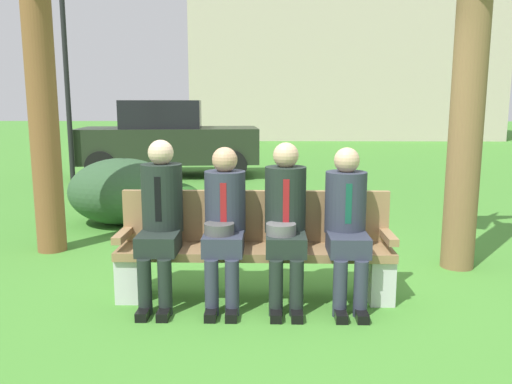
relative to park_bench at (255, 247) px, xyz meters
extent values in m
plane|color=#458930|center=(0.22, 0.12, -0.44)|extent=(80.00, 80.00, 0.00)
cube|color=#99754C|center=(0.00, -0.06, -0.02)|extent=(2.30, 0.44, 0.07)
cube|color=#99754C|center=(0.00, 0.13, 0.24)|extent=(2.30, 0.06, 0.45)
cube|color=#99754C|center=(-1.11, -0.06, 0.11)|extent=(0.08, 0.44, 0.06)
cube|color=#99754C|center=(1.11, -0.06, 0.11)|extent=(0.08, 0.44, 0.06)
cube|color=silver|center=(-1.05, -0.06, -0.25)|extent=(0.20, 0.37, 0.38)
cube|color=silver|center=(1.05, -0.06, -0.25)|extent=(0.20, 0.37, 0.38)
cube|color=#1E2823|center=(-0.77, -0.23, 0.09)|extent=(0.32, 0.38, 0.16)
cylinder|color=#1E2823|center=(-0.85, -0.42, -0.21)|extent=(0.11, 0.11, 0.45)
cylinder|color=#1E2823|center=(-0.69, -0.42, -0.21)|extent=(0.11, 0.11, 0.45)
cube|color=black|center=(-0.85, -0.48, -0.40)|extent=(0.09, 0.22, 0.07)
cube|color=black|center=(-0.69, -0.48, -0.40)|extent=(0.09, 0.22, 0.07)
cylinder|color=#1E2823|center=(-0.77, -0.04, 0.43)|extent=(0.34, 0.34, 0.57)
cube|color=black|center=(-0.77, -0.21, 0.45)|extent=(0.05, 0.01, 0.36)
sphere|color=beige|center=(-0.77, -0.04, 0.81)|extent=(0.21, 0.21, 0.21)
cube|color=#2D3342|center=(-0.25, -0.23, 0.09)|extent=(0.32, 0.38, 0.16)
cylinder|color=#2D3342|center=(-0.33, -0.42, -0.21)|extent=(0.11, 0.11, 0.45)
cylinder|color=#2D3342|center=(-0.17, -0.42, -0.21)|extent=(0.11, 0.11, 0.45)
cube|color=black|center=(-0.33, -0.48, -0.40)|extent=(0.09, 0.22, 0.07)
cube|color=black|center=(-0.17, -0.48, -0.40)|extent=(0.09, 0.22, 0.07)
cylinder|color=#2D3342|center=(-0.25, -0.04, 0.40)|extent=(0.34, 0.34, 0.51)
cube|color=maroon|center=(-0.25, -0.21, 0.42)|extent=(0.05, 0.01, 0.33)
sphere|color=tan|center=(-0.25, -0.04, 0.75)|extent=(0.21, 0.21, 0.21)
cylinder|color=#494949|center=(-0.28, -0.25, 0.22)|extent=(0.24, 0.24, 0.09)
cube|color=#1E2823|center=(0.25, -0.23, 0.09)|extent=(0.32, 0.38, 0.16)
cylinder|color=#1E2823|center=(0.17, -0.42, -0.21)|extent=(0.11, 0.11, 0.45)
cylinder|color=#1E2823|center=(0.33, -0.42, -0.21)|extent=(0.11, 0.11, 0.45)
cube|color=black|center=(0.17, -0.48, -0.40)|extent=(0.09, 0.22, 0.07)
cube|color=black|center=(0.33, -0.48, -0.40)|extent=(0.09, 0.22, 0.07)
cylinder|color=#1E2823|center=(0.25, -0.04, 0.42)|extent=(0.34, 0.34, 0.55)
cube|color=maroon|center=(0.25, -0.21, 0.44)|extent=(0.05, 0.01, 0.35)
sphere|color=tan|center=(0.25, -0.04, 0.79)|extent=(0.21, 0.21, 0.21)
cylinder|color=#5D5D5D|center=(0.21, -0.25, 0.22)|extent=(0.24, 0.24, 0.09)
cube|color=#2D3342|center=(0.75, -0.23, 0.09)|extent=(0.32, 0.38, 0.16)
cylinder|color=#2D3342|center=(0.67, -0.42, -0.21)|extent=(0.11, 0.11, 0.45)
cylinder|color=#2D3342|center=(0.83, -0.42, -0.21)|extent=(0.11, 0.11, 0.45)
cube|color=black|center=(0.67, -0.48, -0.40)|extent=(0.09, 0.22, 0.07)
cube|color=black|center=(0.83, -0.48, -0.40)|extent=(0.09, 0.22, 0.07)
cylinder|color=#2D3342|center=(0.75, -0.04, 0.40)|extent=(0.34, 0.34, 0.51)
cube|color=#144C3D|center=(0.75, -0.21, 0.42)|extent=(0.05, 0.01, 0.33)
sphere|color=tan|center=(0.75, -0.04, 0.75)|extent=(0.21, 0.21, 0.21)
cylinder|color=brown|center=(-2.32, 1.33, 1.49)|extent=(0.31, 0.31, 3.85)
cylinder|color=brown|center=(2.03, 0.84, 1.17)|extent=(0.32, 0.32, 3.21)
ellipsoid|color=#255A1E|center=(-1.24, 2.86, -0.17)|extent=(0.86, 0.79, 0.54)
ellipsoid|color=#325433|center=(-1.89, 2.67, 0.01)|extent=(1.43, 1.31, 0.90)
cube|color=#232D1E|center=(-2.09, 7.25, 0.26)|extent=(4.04, 1.94, 0.76)
cube|color=black|center=(-2.24, 7.24, 0.94)|extent=(1.83, 1.52, 0.60)
cylinder|color=black|center=(-0.81, 8.16, -0.12)|extent=(0.65, 0.20, 0.64)
cylinder|color=black|center=(-0.66, 6.61, -0.12)|extent=(0.65, 0.20, 0.64)
cylinder|color=black|center=(-3.53, 7.89, -0.12)|extent=(0.65, 0.20, 0.64)
cylinder|color=black|center=(-3.38, 6.34, -0.12)|extent=(0.65, 0.20, 0.64)
cylinder|color=black|center=(-3.91, 6.18, 1.39)|extent=(0.10, 0.10, 3.64)
cube|color=#C1AF9F|center=(3.43, 20.84, 3.74)|extent=(13.29, 6.32, 8.35)
camera|label=1|loc=(0.11, -4.26, 1.22)|focal=36.35mm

